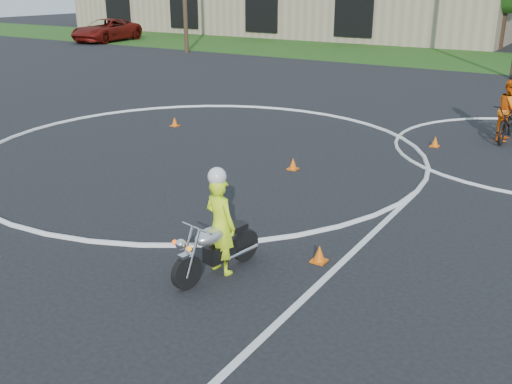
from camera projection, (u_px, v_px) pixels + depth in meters
The scene contains 8 objects.
ground at pixel (124, 182), 13.31m from camera, with size 120.00×120.00×0.00m, color black.
grass_strip at pixel (442, 58), 34.71m from camera, with size 120.00×10.00×0.02m, color #1E4714.
course_markings at pixel (295, 151), 15.67m from camera, with size 19.05×19.05×0.12m.
primary_motorcycle at pixel (216, 248), 8.96m from camera, with size 0.71×1.80×0.95m.
rider_primary_grp at pixel (220, 222), 8.93m from camera, with size 0.65×0.48×1.77m.
rider_second_grp at pixel (509, 117), 16.58m from camera, with size 0.75×2.07×1.98m.
pickup_grp at pixel (106, 30), 44.16m from camera, with size 3.45×6.33×1.68m.
traffic_cones at pixel (457, 171), 13.64m from camera, with size 17.74×10.69×0.30m.
Camera 1 is at (9.32, -8.97, 4.41)m, focal length 40.00 mm.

